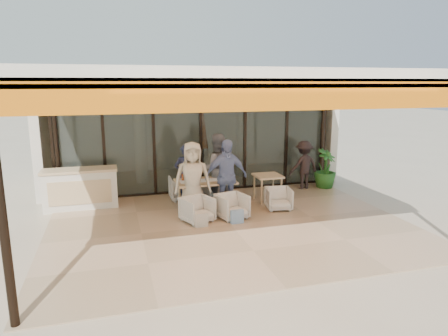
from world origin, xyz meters
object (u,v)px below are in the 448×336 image
object	(u,v)px
diner_cream	(193,179)
side_table	(268,179)
diner_periwinkle	(226,176)
side_chair	(279,198)
chair_near_right	(232,205)
diner_navy	(186,175)
chair_far_right	(212,186)
standing_woman	(304,165)
chair_far_left	(183,187)
chair_near_left	(197,208)
host_counter	(81,188)
potted_palm	(325,169)
dining_table	(205,183)
diner_grey	(217,168)

from	to	relation	value
diner_cream	side_table	distance (m)	2.28
diner_periwinkle	side_table	world-z (taller)	diner_periwinkle
side_chair	chair_near_right	bearing A→B (deg)	-156.31
diner_navy	chair_far_right	bearing A→B (deg)	-150.75
diner_periwinkle	standing_woman	world-z (taller)	diner_periwinkle
chair_far_left	side_table	xyz separation A→B (m)	(2.19, -0.81, 0.28)
chair_near_left	chair_near_right	size ratio (longest dim) A/B	0.99
side_table	standing_woman	size ratio (longest dim) A/B	0.50
chair_far_left	chair_near_right	world-z (taller)	chair_far_left
host_counter	side_chair	world-z (taller)	host_counter
chair_far_right	chair_near_left	xyz separation A→B (m)	(-0.84, -1.90, -0.00)
diner_cream	diner_periwinkle	xyz separation A→B (m)	(0.84, 0.00, 0.01)
diner_periwinkle	potted_palm	xyz separation A→B (m)	(3.58, 1.43, -0.31)
chair_near_left	side_chair	xyz separation A→B (m)	(2.19, 0.34, -0.01)
dining_table	potted_palm	bearing A→B (deg)	13.61
host_counter	chair_near_left	world-z (taller)	host_counter
chair_far_right	chair_near_right	world-z (taller)	chair_near_right
chair_near_right	standing_woman	bearing A→B (deg)	19.10
side_table	chair_far_right	bearing A→B (deg)	148.88
standing_woman	diner_cream	bearing A→B (deg)	12.90
chair_near_right	potted_palm	bearing A→B (deg)	12.68
diner_grey	side_chair	size ratio (longest dim) A/B	2.97
chair_far_left	diner_grey	xyz separation A→B (m)	(0.84, -0.50, 0.58)
host_counter	diner_navy	size ratio (longest dim) A/B	1.14
chair_far_left	potted_palm	xyz separation A→B (m)	(4.42, 0.03, 0.25)
chair_near_right	side_table	xyz separation A→B (m)	(1.35, 1.09, 0.30)
chair_far_right	side_table	xyz separation A→B (m)	(1.35, -0.81, 0.31)
chair_near_right	side_table	distance (m)	1.76
diner_cream	potted_palm	xyz separation A→B (m)	(4.42, 1.43, -0.30)
chair_far_right	side_chair	xyz separation A→B (m)	(1.35, -1.56, -0.01)
chair_far_right	chair_near_right	size ratio (longest dim) A/B	0.99
diner_navy	side_table	distance (m)	2.22
diner_navy	chair_near_left	bearing A→B (deg)	88.49
diner_periwinkle	potted_palm	world-z (taller)	diner_periwinkle
chair_near_left	diner_navy	world-z (taller)	diner_navy
chair_far_left	standing_woman	bearing A→B (deg)	-178.02
dining_table	side_chair	distance (m)	1.92
dining_table	diner_cream	distance (m)	0.65
diner_navy	side_chair	xyz separation A→B (m)	(2.19, -1.06, -0.50)
side_chair	dining_table	bearing A→B (deg)	170.45
chair_near_left	dining_table	bearing A→B (deg)	44.87
chair_near_left	side_table	bearing A→B (deg)	4.53
chair_far_left	chair_near_left	world-z (taller)	chair_far_left
host_counter	chair_near_left	size ratio (longest dim) A/B	2.80
diner_navy	standing_woman	bearing A→B (deg)	-172.40
chair_near_left	chair_near_right	world-z (taller)	chair_near_right
side_table	potted_palm	xyz separation A→B (m)	(2.24, 0.84, -0.03)
dining_table	side_chair	bearing A→B (deg)	-19.27
diner_grey	side_table	bearing A→B (deg)	170.27
chair_near_right	side_chair	size ratio (longest dim) A/B	1.06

